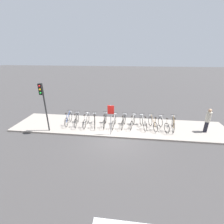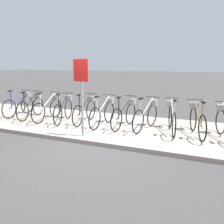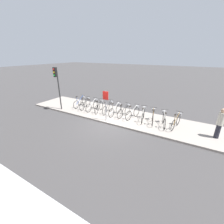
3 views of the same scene
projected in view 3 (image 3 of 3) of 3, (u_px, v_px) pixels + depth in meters
name	position (u px, v px, depth m)	size (l,w,h in m)	color
ground_plane	(109.00, 125.00, 10.59)	(120.00, 120.00, 0.00)	#423F3F
sidewalk	(120.00, 116.00, 11.93)	(16.66, 3.38, 0.12)	#9E9389
parked_bicycle_0	(80.00, 102.00, 13.67)	(0.46, 1.75, 1.07)	black
parked_bicycle_1	(86.00, 103.00, 13.22)	(0.46, 1.73, 1.07)	black
parked_bicycle_2	(93.00, 105.00, 12.82)	(0.46, 1.75, 1.07)	black
parked_bicycle_3	(99.00, 106.00, 12.51)	(0.54, 1.72, 1.07)	black
parked_bicycle_4	(108.00, 107.00, 12.26)	(0.46, 1.75, 1.07)	black
parked_bicycle_5	(116.00, 109.00, 11.81)	(0.46, 1.74, 1.07)	black
parked_bicycle_6	(125.00, 111.00, 11.54)	(0.46, 1.73, 1.07)	black
parked_bicycle_7	(133.00, 112.00, 11.23)	(0.55, 1.71, 1.07)	black
parked_bicycle_8	(143.00, 114.00, 10.87)	(0.54, 1.71, 1.07)	black
parked_bicycle_9	(153.00, 116.00, 10.51)	(0.60, 1.70, 1.07)	black
parked_bicycle_10	(164.00, 119.00, 10.09)	(0.63, 1.69, 1.07)	black
parked_bicycle_11	(176.00, 121.00, 9.80)	(0.48, 1.73, 1.07)	black
pedestrian	(220.00, 123.00, 8.38)	(0.34, 0.34, 1.81)	#23232D
traffic_light	(57.00, 80.00, 12.20)	(0.24, 0.40, 3.56)	#2D2D2D
sign_post	(106.00, 101.00, 10.45)	(0.44, 0.07, 2.18)	#99999E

